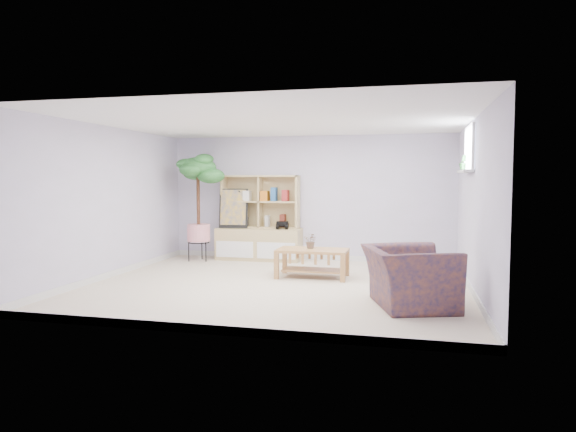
% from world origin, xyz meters
% --- Properties ---
extents(floor, '(5.50, 5.00, 0.01)m').
position_xyz_m(floor, '(0.00, 0.00, 0.00)').
color(floor, beige).
rests_on(floor, ground).
extents(ceiling, '(5.50, 5.00, 0.01)m').
position_xyz_m(ceiling, '(0.00, 0.00, 2.40)').
color(ceiling, white).
rests_on(ceiling, walls).
extents(walls, '(5.51, 5.01, 2.40)m').
position_xyz_m(walls, '(0.00, 0.00, 1.20)').
color(walls, silver).
rests_on(walls, floor).
extents(baseboard, '(5.50, 5.00, 0.10)m').
position_xyz_m(baseboard, '(0.00, 0.00, 0.05)').
color(baseboard, silver).
rests_on(baseboard, floor).
extents(window, '(0.10, 0.98, 0.68)m').
position_xyz_m(window, '(2.73, 0.60, 2.00)').
color(window, '#C9E1F8').
rests_on(window, walls).
extents(window_sill, '(0.14, 1.00, 0.04)m').
position_xyz_m(window_sill, '(2.67, 0.60, 1.68)').
color(window_sill, silver).
rests_on(window_sill, walls).
extents(storage_unit, '(1.64, 0.55, 1.64)m').
position_xyz_m(storage_unit, '(-0.94, 2.24, 0.82)').
color(storage_unit, tan).
rests_on(storage_unit, floor).
extents(poster, '(0.57, 0.21, 0.77)m').
position_xyz_m(poster, '(-1.44, 2.19, 1.00)').
color(poster, yellow).
rests_on(poster, storage_unit).
extents(toy_truck, '(0.35, 0.27, 0.17)m').
position_xyz_m(toy_truck, '(-0.46, 2.17, 0.70)').
color(toy_truck, black).
rests_on(toy_truck, storage_unit).
extents(coffee_table, '(1.12, 0.61, 0.46)m').
position_xyz_m(coffee_table, '(0.40, 0.71, 0.23)').
color(coffee_table, '#A97949').
rests_on(coffee_table, floor).
extents(table_plant, '(0.27, 0.25, 0.25)m').
position_xyz_m(table_plant, '(0.36, 0.78, 0.58)').
color(table_plant, '#257428').
rests_on(table_plant, coffee_table).
extents(floor_tree, '(1.01, 1.01, 2.06)m').
position_xyz_m(floor_tree, '(-2.03, 1.85, 1.03)').
color(floor_tree, '#1D5B25').
rests_on(floor_tree, floor).
extents(armchair, '(1.28, 1.37, 0.83)m').
position_xyz_m(armchair, '(1.90, -0.86, 0.42)').
color(armchair, '#101D4A').
rests_on(armchair, floor).
extents(sill_plant, '(0.13, 0.11, 0.23)m').
position_xyz_m(sill_plant, '(2.67, 0.86, 1.82)').
color(sill_plant, '#1D5B25').
rests_on(sill_plant, window_sill).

